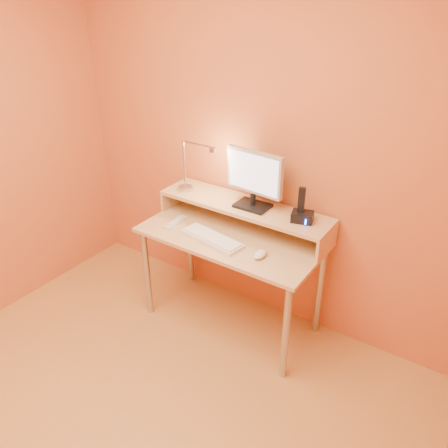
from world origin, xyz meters
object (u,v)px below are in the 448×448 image
Objects in this scene: lamp_base at (185,188)px; phone_dock at (302,217)px; mouse at (260,254)px; monitor_panel at (255,172)px; keyboard at (212,239)px; remote_control at (176,222)px.

phone_dock is (0.88, 0.03, 0.02)m from lamp_base.
lamp_base reaches higher than mouse.
phone_dock is (0.35, -0.01, -0.21)m from monitor_panel.
keyboard is 0.34m from remote_control.
monitor_panel is 0.94× the size of keyboard.
remote_control is at bearing 179.95° from phone_dock.
phone_dock is at bearing 12.33° from remote_control.
phone_dock is at bearing 64.79° from mouse.
keyboard is at bearing 179.85° from mouse.
phone_dock is 0.58m from keyboard.
mouse reaches higher than keyboard.
lamp_base is 0.52× the size of remote_control.
lamp_base is (-0.53, -0.04, -0.23)m from monitor_panel.
mouse is at bearing -130.87° from phone_dock.
monitor_panel is 3.54× the size of mouse.
phone_dock is 0.68× the size of remote_control.
monitor_panel is at bearing 4.30° from lamp_base.
lamp_base is at bearing 166.19° from phone_dock.
mouse is at bearing -18.16° from lamp_base.
mouse is (-0.13, -0.28, -0.17)m from phone_dock.
keyboard is at bearing -109.21° from monitor_panel.
keyboard is (-0.13, -0.29, -0.39)m from monitor_panel.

